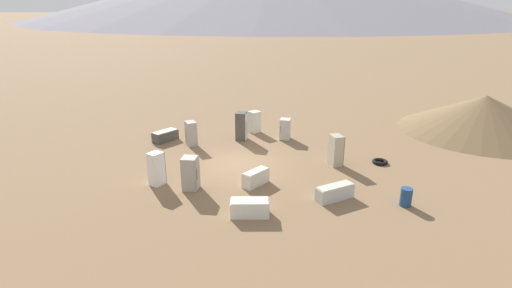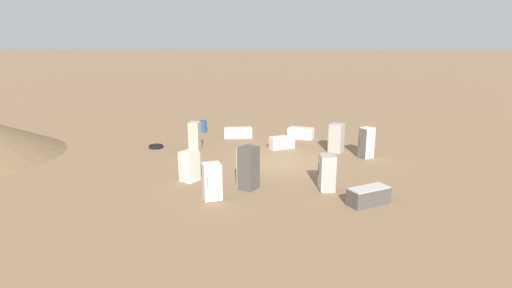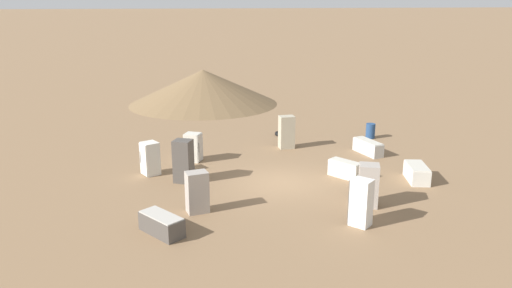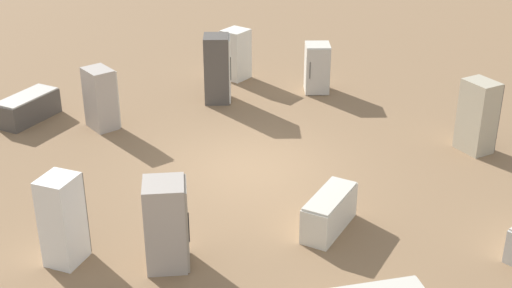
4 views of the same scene
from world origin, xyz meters
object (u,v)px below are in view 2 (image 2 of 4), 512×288
(discarded_fridge_5, at_px, (366,143))
(rusty_barrel, at_px, (203,126))
(discarded_fridge_0, at_px, (212,181))
(discarded_fridge_2, at_px, (369,196))
(discarded_fridge_9, at_px, (336,138))
(discarded_fridge_3, at_px, (327,173))
(discarded_fridge_8, at_px, (194,137))
(discarded_fridge_6, at_px, (282,142))
(discarded_fridge_10, at_px, (248,168))
(discarded_fridge_7, at_px, (190,166))
(discarded_fridge_1, at_px, (301,133))
(discarded_fridge_4, at_px, (238,133))
(scrap_tire, at_px, (156,146))

(discarded_fridge_5, bearing_deg, rusty_barrel, 23.03)
(discarded_fridge_0, height_order, discarded_fridge_2, discarded_fridge_0)
(discarded_fridge_5, relative_size, discarded_fridge_9, 1.02)
(discarded_fridge_3, xyz_separation_m, discarded_fridge_9, (6.52, -0.99, 0.05))
(discarded_fridge_0, xyz_separation_m, discarded_fridge_9, (8.06, -5.73, 0.08))
(discarded_fridge_5, bearing_deg, discarded_fridge_8, 49.16)
(discarded_fridge_5, height_order, discarded_fridge_6, discarded_fridge_5)
(discarded_fridge_8, xyz_separation_m, discarded_fridge_10, (-5.93, -3.93, 0.06))
(rusty_barrel, bearing_deg, discarded_fridge_7, -170.03)
(discarded_fridge_10, distance_m, rusty_barrel, 12.22)
(discarded_fridge_1, relative_size, rusty_barrel, 2.14)
(discarded_fridge_0, height_order, discarded_fridge_8, discarded_fridge_8)
(discarded_fridge_0, relative_size, discarded_fridge_6, 0.96)
(discarded_fridge_1, bearing_deg, rusty_barrel, -83.48)
(rusty_barrel, bearing_deg, discarded_fridge_9, -116.86)
(rusty_barrel, bearing_deg, discarded_fridge_4, -118.43)
(discarded_fridge_10, bearing_deg, discarded_fridge_3, -58.90)
(discarded_fridge_7, bearing_deg, discarded_fridge_4, 112.81)
(discarded_fridge_7, bearing_deg, discarded_fridge_5, 57.68)
(discarded_fridge_7, xyz_separation_m, rusty_barrel, (10.51, 1.85, -0.28))
(discarded_fridge_3, bearing_deg, discarded_fridge_5, -33.48)
(discarded_fridge_1, bearing_deg, discarded_fridge_10, 3.25)
(discarded_fridge_4, distance_m, discarded_fridge_9, 7.04)
(discarded_fridge_2, relative_size, discarded_fridge_8, 1.04)
(discarded_fridge_0, relative_size, discarded_fridge_10, 0.80)
(discarded_fridge_2, relative_size, discarded_fridge_5, 1.07)
(discarded_fridge_4, relative_size, discarded_fridge_6, 1.23)
(discarded_fridge_10, bearing_deg, rusty_barrel, 51.17)
(rusty_barrel, bearing_deg, discarded_fridge_3, -143.90)
(discarded_fridge_1, bearing_deg, discarded_fridge_0, -1.35)
(discarded_fridge_4, relative_size, scrap_tire, 2.20)
(discarded_fridge_6, bearing_deg, discarded_fridge_10, -40.99)
(discarded_fridge_4, distance_m, discarded_fridge_5, 8.90)
(discarded_fridge_8, xyz_separation_m, rusty_barrel, (5.34, 0.76, -0.46))
(discarded_fridge_8, distance_m, discarded_fridge_10, 7.12)
(discarded_fridge_8, bearing_deg, discarded_fridge_3, -127.96)
(discarded_fridge_7, height_order, rusty_barrel, discarded_fridge_7)
(discarded_fridge_1, bearing_deg, discarded_fridge_9, 47.83)
(discarded_fridge_8, relative_size, discarded_fridge_9, 1.05)
(discarded_fridge_0, bearing_deg, scrap_tire, -79.75)
(discarded_fridge_1, xyz_separation_m, discarded_fridge_4, (-0.28, 4.25, -0.01))
(discarded_fridge_6, height_order, discarded_fridge_10, discarded_fridge_10)
(discarded_fridge_6, xyz_separation_m, rusty_barrel, (4.15, 5.88, 0.05))
(discarded_fridge_1, distance_m, discarded_fridge_5, 5.73)
(discarded_fridge_3, bearing_deg, discarded_fridge_1, -2.33)
(discarded_fridge_8, height_order, scrap_tire, discarded_fridge_8)
(discarded_fridge_0, xyz_separation_m, scrap_tire, (7.88, 5.21, -0.67))
(discarded_fridge_2, xyz_separation_m, discarded_fridge_7, (2.04, 7.82, 0.36))
(discarded_fridge_1, distance_m, discarded_fridge_4, 4.26)
(discarded_fridge_1, height_order, scrap_tire, discarded_fridge_1)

